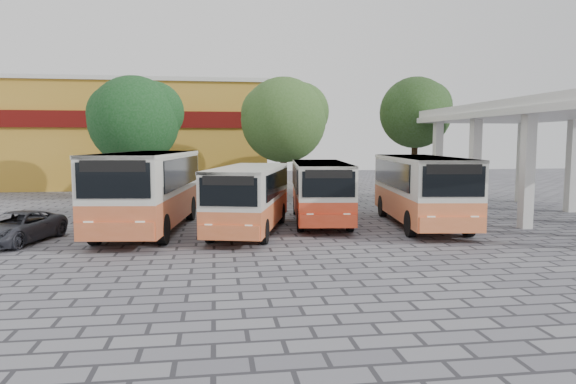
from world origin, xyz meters
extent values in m
plane|color=slate|center=(0.00, 0.00, 0.00)|extent=(90.00, 90.00, 0.00)
cube|color=silver|center=(7.85, 10.50, 2.50)|extent=(0.45, 0.45, 5.00)
cube|color=silver|center=(13.15, 10.50, 2.50)|extent=(0.45, 0.45, 5.00)
cube|color=silver|center=(10.50, 4.00, 5.20)|extent=(6.60, 15.60, 0.40)
cube|color=silver|center=(10.50, 4.00, 4.85)|extent=(6.80, 15.80, 0.30)
cube|color=#BE8928|center=(-11.00, 26.00, 4.00)|extent=(20.00, 10.00, 8.00)
cube|color=#590C0A|center=(-11.00, 20.90, 5.20)|extent=(20.00, 0.20, 1.20)
cube|color=silver|center=(-11.00, 26.00, 8.15)|extent=(20.40, 10.40, 0.30)
cube|color=#CF6034|center=(-7.59, 3.41, 0.99)|extent=(3.67, 8.99, 1.15)
cube|color=beige|center=(-7.59, 3.41, 2.36)|extent=(3.67, 8.99, 1.61)
cube|color=beige|center=(-7.59, 3.41, 3.10)|extent=(3.72, 9.00, 0.13)
cube|color=black|center=(-8.92, 3.41, 2.38)|extent=(0.93, 7.16, 1.15)
cube|color=black|center=(-6.26, 3.41, 2.38)|extent=(0.93, 7.16, 1.15)
cube|color=black|center=(-7.59, -0.98, 2.38)|extent=(2.34, 0.34, 1.15)
cube|color=black|center=(-7.59, -0.98, 2.84)|extent=(2.07, 0.31, 0.37)
cylinder|color=black|center=(-8.77, 0.57, 0.55)|extent=(0.31, 1.09, 1.09)
cylinder|color=black|center=(-6.41, 0.57, 0.55)|extent=(0.31, 1.09, 1.09)
cylinder|color=black|center=(-8.77, 6.25, 0.55)|extent=(0.31, 1.09, 1.09)
cylinder|color=black|center=(-6.41, 6.25, 0.55)|extent=(0.31, 1.09, 1.09)
cube|color=#D76535|center=(-3.59, 2.57, 0.81)|extent=(3.92, 7.51, 0.95)
cube|color=beige|center=(-3.59, 2.57, 1.95)|extent=(3.92, 7.51, 1.32)
cube|color=beige|center=(-3.59, 2.57, 2.56)|extent=(3.96, 7.52, 0.11)
cube|color=black|center=(-4.69, 2.57, 1.96)|extent=(1.56, 5.76, 0.95)
cube|color=black|center=(-2.49, 2.57, 1.96)|extent=(1.56, 5.76, 0.95)
cube|color=black|center=(-3.59, -1.05, 1.96)|extent=(1.88, 0.54, 0.95)
cube|color=black|center=(-3.59, -1.05, 2.34)|extent=(1.67, 0.49, 0.31)
cylinder|color=black|center=(-4.56, 0.23, 0.45)|extent=(0.25, 0.90, 0.90)
cylinder|color=black|center=(-2.62, 0.23, 0.45)|extent=(0.25, 0.90, 0.90)
cylinder|color=black|center=(-4.56, 4.91, 0.45)|extent=(0.25, 0.90, 0.90)
cylinder|color=black|center=(-2.62, 4.91, 0.45)|extent=(0.25, 0.90, 0.90)
cube|color=red|center=(-0.28, 4.62, 0.84)|extent=(3.10, 7.61, 0.97)
cube|color=beige|center=(-0.28, 4.62, 2.00)|extent=(3.10, 7.61, 1.36)
cube|color=beige|center=(-0.28, 4.62, 2.62)|extent=(3.14, 7.61, 0.11)
cube|color=black|center=(-1.41, 4.62, 2.01)|extent=(0.79, 6.06, 0.97)
cube|color=black|center=(0.84, 4.62, 2.01)|extent=(0.79, 6.06, 0.97)
cube|color=black|center=(-0.28, 0.91, 2.01)|extent=(1.98, 0.29, 0.97)
cube|color=black|center=(-0.28, 0.91, 2.40)|extent=(1.75, 0.27, 0.31)
cylinder|color=black|center=(-1.28, 2.22, 0.46)|extent=(0.26, 0.92, 0.92)
cylinder|color=black|center=(0.71, 2.22, 0.46)|extent=(0.26, 0.92, 0.92)
cylinder|color=black|center=(-1.28, 7.03, 0.46)|extent=(0.26, 0.92, 0.92)
cylinder|color=black|center=(0.71, 7.03, 0.46)|extent=(0.26, 0.92, 0.92)
cube|color=orange|center=(3.81, 3.12, 0.92)|extent=(3.45, 8.40, 1.07)
cube|color=beige|center=(3.81, 3.12, 2.21)|extent=(3.45, 8.40, 1.50)
cube|color=beige|center=(3.81, 3.12, 2.90)|extent=(3.50, 8.41, 0.12)
cube|color=black|center=(2.56, 3.12, 2.22)|extent=(0.90, 6.68, 1.07)
cube|color=black|center=(5.05, 3.12, 2.22)|extent=(0.90, 6.68, 1.07)
cube|color=black|center=(3.81, -0.97, 2.22)|extent=(2.18, 0.33, 1.07)
cube|color=black|center=(3.81, -0.97, 2.65)|extent=(1.93, 0.30, 0.35)
cylinder|color=black|center=(2.71, 0.47, 0.51)|extent=(0.29, 1.02, 1.02)
cylinder|color=black|center=(4.91, 0.47, 0.51)|extent=(0.29, 1.02, 1.02)
cylinder|color=black|center=(2.71, 5.77, 0.51)|extent=(0.29, 1.02, 1.02)
cylinder|color=black|center=(4.91, 5.77, 0.51)|extent=(0.29, 1.02, 1.02)
cylinder|color=black|center=(-9.68, 14.16, 1.77)|extent=(0.39, 0.39, 3.53)
sphere|color=#103D15|center=(-9.68, 14.16, 4.83)|extent=(5.35, 5.35, 5.35)
sphere|color=#103D15|center=(-8.61, 14.46, 5.37)|extent=(3.75, 3.75, 3.75)
sphere|color=#103D15|center=(-10.62, 13.96, 5.23)|extent=(3.48, 3.48, 3.48)
cylinder|color=#412B1C|center=(-0.53, 15.20, 1.82)|extent=(0.43, 0.43, 3.63)
sphere|color=#335820|center=(-0.53, 15.20, 4.98)|extent=(5.47, 5.47, 5.47)
sphere|color=#335820|center=(0.57, 15.50, 5.53)|extent=(3.83, 3.83, 3.83)
sphere|color=#335820|center=(-1.49, 15.00, 5.39)|extent=(3.55, 3.55, 3.55)
cylinder|color=black|center=(7.97, 14.29, 1.88)|extent=(0.39, 0.39, 3.77)
sphere|color=#1C3913|center=(7.97, 14.29, 5.47)|extent=(4.59, 4.59, 4.59)
sphere|color=#1C3913|center=(8.89, 14.59, 5.92)|extent=(3.21, 3.21, 3.21)
sphere|color=#1C3913|center=(7.17, 14.09, 5.81)|extent=(2.99, 2.99, 2.99)
imported|color=#2E3038|center=(-11.97, 1.51, 0.55)|extent=(2.85, 4.33, 1.11)
camera|label=1|loc=(-4.93, -17.71, 3.61)|focal=32.00mm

